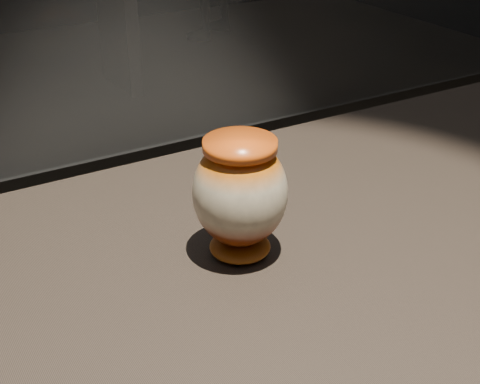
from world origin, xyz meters
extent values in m
cube|color=black|center=(0.00, 0.00, 0.88)|extent=(2.00, 0.80, 0.05)
ellipsoid|color=#672209|center=(0.08, 0.04, 0.91)|extent=(0.10, 0.10, 0.02)
ellipsoid|color=beige|center=(0.08, 0.04, 1.00)|extent=(0.15, 0.15, 0.15)
cylinder|color=orange|center=(0.08, 0.04, 1.07)|extent=(0.11, 0.11, 0.01)
cube|color=black|center=(1.11, 3.31, 0.42)|extent=(0.08, 0.50, 0.85)
camera|label=1|loc=(-0.32, -0.65, 1.43)|focal=50.00mm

